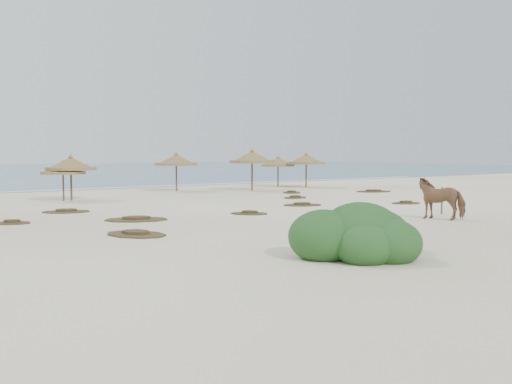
% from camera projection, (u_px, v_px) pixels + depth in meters
% --- Properties ---
extents(ground, '(160.00, 160.00, 0.00)m').
position_uv_depth(ground, '(351.00, 219.00, 23.97)').
color(ground, white).
rests_on(ground, ground).
extents(foam_line, '(70.00, 0.60, 0.01)m').
position_uv_depth(foam_line, '(114.00, 188.00, 44.99)').
color(foam_line, white).
rests_on(foam_line, ground).
extents(palapa_1, '(3.47, 3.47, 2.73)m').
position_uv_depth(palapa_1, '(71.00, 164.00, 33.26)').
color(palapa_1, brown).
rests_on(palapa_1, ground).
extents(palapa_2, '(3.09, 3.09, 2.39)m').
position_uv_depth(palapa_2, '(63.00, 169.00, 32.91)').
color(palapa_2, brown).
rests_on(palapa_2, ground).
extents(palapa_3, '(3.81, 3.81, 2.87)m').
position_uv_depth(palapa_3, '(176.00, 160.00, 41.26)').
color(palapa_3, brown).
rests_on(palapa_3, ground).
extents(palapa_4, '(3.98, 3.98, 3.12)m').
position_uv_depth(palapa_4, '(252.00, 158.00, 41.64)').
color(palapa_4, brown).
rests_on(palapa_4, ground).
extents(palapa_5, '(3.49, 3.49, 2.56)m').
position_uv_depth(palapa_5, '(278.00, 162.00, 46.92)').
color(palapa_5, brown).
rests_on(palapa_5, ground).
extents(palapa_6, '(3.83, 3.83, 2.86)m').
position_uv_depth(palapa_6, '(306.00, 160.00, 45.85)').
color(palapa_6, brown).
rests_on(palapa_6, ground).
extents(horse, '(1.65, 2.28, 1.76)m').
position_uv_depth(horse, '(441.00, 198.00, 24.10)').
color(horse, '#916642').
rests_on(horse, ground).
extents(fence_post_far, '(0.12, 0.12, 1.24)m').
position_uv_depth(fence_post_far, '(442.00, 201.00, 25.97)').
color(fence_post_far, '#605948').
rests_on(fence_post_far, ground).
extents(bush, '(3.83, 3.37, 1.71)m').
position_uv_depth(bush, '(359.00, 236.00, 15.44)').
color(bush, '#285725').
rests_on(bush, ground).
extents(scrub_0, '(2.34, 2.75, 0.16)m').
position_uv_depth(scrub_0, '(136.00, 234.00, 19.40)').
color(scrub_0, '#4D3D22').
rests_on(scrub_0, ground).
extents(scrub_1, '(3.09, 2.68, 0.16)m').
position_uv_depth(scrub_1, '(136.00, 219.00, 23.66)').
color(scrub_1, '#4D3D22').
rests_on(scrub_1, ground).
extents(scrub_2, '(1.99, 2.01, 0.16)m').
position_uv_depth(scrub_2, '(249.00, 213.00, 25.99)').
color(scrub_2, '#4D3D22').
rests_on(scrub_2, ground).
extents(scrub_3, '(2.45, 2.06, 0.16)m').
position_uv_depth(scrub_3, '(302.00, 205.00, 30.21)').
color(scrub_3, '#4D3D22').
rests_on(scrub_3, ground).
extents(scrub_4, '(1.94, 1.57, 0.16)m').
position_uv_depth(scrub_4, '(406.00, 203.00, 31.29)').
color(scrub_4, '#4D3D22').
rests_on(scrub_4, ground).
extents(scrub_5, '(3.03, 2.41, 0.16)m').
position_uv_depth(scrub_5, '(374.00, 191.00, 40.63)').
color(scrub_5, '#4D3D22').
rests_on(scrub_5, ground).
extents(scrub_6, '(2.56, 2.15, 0.16)m').
position_uv_depth(scrub_6, '(66.00, 211.00, 26.79)').
color(scrub_6, '#4D3D22').
rests_on(scrub_6, ground).
extents(scrub_7, '(2.08, 1.65, 0.16)m').
position_uv_depth(scrub_7, '(295.00, 197.00, 35.12)').
color(scrub_7, '#4D3D22').
rests_on(scrub_7, ground).
extents(scrub_8, '(1.75, 1.60, 0.16)m').
position_uv_depth(scrub_8, '(12.00, 222.00, 22.53)').
color(scrub_8, '#4D3D22').
rests_on(scrub_8, ground).
extents(scrub_9, '(2.69, 2.60, 0.16)m').
position_uv_depth(scrub_9, '(324.00, 221.00, 23.05)').
color(scrub_9, '#4D3D22').
rests_on(scrub_9, ground).
extents(scrub_10, '(2.14, 2.23, 0.16)m').
position_uv_depth(scrub_10, '(292.00, 192.00, 39.54)').
color(scrub_10, '#4D3D22').
rests_on(scrub_10, ground).
extents(scrub_11, '(2.46, 2.29, 0.16)m').
position_uv_depth(scrub_11, '(328.00, 233.00, 19.69)').
color(scrub_11, '#4D3D22').
rests_on(scrub_11, ground).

